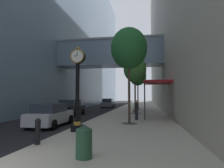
{
  "coord_description": "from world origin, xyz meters",
  "views": [
    {
      "loc": [
        4.56,
        -4.63,
        2.1
      ],
      "look_at": [
        1.02,
        16.02,
        3.39
      ],
      "focal_mm": 31.43,
      "sensor_mm": 36.0,
      "label": 1
    }
  ],
  "objects_px": {
    "pedestrian_walking": "(136,109)",
    "bollard_nearest": "(38,131)",
    "bollard_third": "(80,117)",
    "car_silver_far": "(50,115)",
    "trash_bin": "(84,141)",
    "street_clock": "(77,84)",
    "car_black_mid": "(71,108)",
    "car_grey_near": "(108,103)",
    "street_tree_mid_far": "(138,76)",
    "street_tree_mid_near": "(135,69)",
    "street_tree_near": "(129,49)"
  },
  "relations": [
    {
      "from": "pedestrian_walking",
      "to": "bollard_nearest",
      "type": "bearing_deg",
      "value": -111.65
    },
    {
      "from": "bollard_third",
      "to": "car_silver_far",
      "type": "distance_m",
      "value": 2.26
    },
    {
      "from": "trash_bin",
      "to": "pedestrian_walking",
      "type": "relative_size",
      "value": 0.65
    },
    {
      "from": "street_clock",
      "to": "bollard_nearest",
      "type": "xyz_separation_m",
      "value": [
        -0.55,
        -3.13,
        -2.08
      ]
    },
    {
      "from": "bollard_nearest",
      "to": "car_black_mid",
      "type": "relative_size",
      "value": 0.25
    },
    {
      "from": "pedestrian_walking",
      "to": "car_grey_near",
      "type": "bearing_deg",
      "value": 107.82
    },
    {
      "from": "street_tree_mid_far",
      "to": "bollard_nearest",
      "type": "bearing_deg",
      "value": -97.84
    },
    {
      "from": "bollard_nearest",
      "to": "car_silver_far",
      "type": "distance_m",
      "value": 5.9
    },
    {
      "from": "car_black_mid",
      "to": "street_tree_mid_far",
      "type": "bearing_deg",
      "value": 57.43
    },
    {
      "from": "bollard_nearest",
      "to": "car_grey_near",
      "type": "height_order",
      "value": "car_grey_near"
    },
    {
      "from": "street_tree_mid_near",
      "to": "pedestrian_walking",
      "type": "xyz_separation_m",
      "value": [
        0.4,
        -5.87,
        -4.15
      ]
    },
    {
      "from": "street_clock",
      "to": "street_tree_mid_near",
      "type": "height_order",
      "value": "street_tree_mid_near"
    },
    {
      "from": "street_tree_near",
      "to": "trash_bin",
      "type": "height_order",
      "value": "street_tree_near"
    },
    {
      "from": "street_clock",
      "to": "car_grey_near",
      "type": "distance_m",
      "value": 24.7
    },
    {
      "from": "car_black_mid",
      "to": "car_silver_far",
      "type": "xyz_separation_m",
      "value": [
        1.31,
        -7.1,
        -0.05
      ]
    },
    {
      "from": "street_tree_mid_near",
      "to": "car_black_mid",
      "type": "relative_size",
      "value": 1.56
    },
    {
      "from": "car_black_mid",
      "to": "car_grey_near",
      "type": "bearing_deg",
      "value": 85.48
    },
    {
      "from": "street_tree_near",
      "to": "pedestrian_walking",
      "type": "distance_m",
      "value": 5.16
    },
    {
      "from": "street_tree_mid_near",
      "to": "street_tree_mid_far",
      "type": "relative_size",
      "value": 0.98
    },
    {
      "from": "street_tree_mid_near",
      "to": "car_black_mid",
      "type": "distance_m",
      "value": 8.34
    },
    {
      "from": "street_tree_mid_far",
      "to": "pedestrian_walking",
      "type": "distance_m",
      "value": 14.7
    },
    {
      "from": "bollard_third",
      "to": "trash_bin",
      "type": "xyz_separation_m",
      "value": [
        2.41,
        -6.56,
        -0.02
      ]
    },
    {
      "from": "trash_bin",
      "to": "car_black_mid",
      "type": "distance_m",
      "value": 15.16
    },
    {
      "from": "bollard_third",
      "to": "street_tree_near",
      "type": "xyz_separation_m",
      "value": [
        3.18,
        1.53,
        4.88
      ]
    },
    {
      "from": "car_silver_far",
      "to": "street_tree_near",
      "type": "bearing_deg",
      "value": 12.97
    },
    {
      "from": "street_clock",
      "to": "street_tree_mid_near",
      "type": "relative_size",
      "value": 0.74
    },
    {
      "from": "bollard_third",
      "to": "street_tree_mid_near",
      "type": "relative_size",
      "value": 0.16
    },
    {
      "from": "street_tree_near",
      "to": "car_silver_far",
      "type": "distance_m",
      "value": 7.35
    },
    {
      "from": "street_clock",
      "to": "car_silver_far",
      "type": "distance_m",
      "value": 4.16
    },
    {
      "from": "street_tree_mid_far",
      "to": "trash_bin",
      "type": "relative_size",
      "value": 6.31
    },
    {
      "from": "bollard_third",
      "to": "trash_bin",
      "type": "bearing_deg",
      "value": -69.85
    },
    {
      "from": "car_black_mid",
      "to": "street_clock",
      "type": "bearing_deg",
      "value": -66.45
    },
    {
      "from": "street_tree_mid_near",
      "to": "car_black_mid",
      "type": "bearing_deg",
      "value": -160.77
    },
    {
      "from": "street_clock",
      "to": "car_grey_near",
      "type": "relative_size",
      "value": 1.1
    },
    {
      "from": "car_grey_near",
      "to": "car_silver_far",
      "type": "height_order",
      "value": "car_grey_near"
    },
    {
      "from": "bollard_nearest",
      "to": "car_grey_near",
      "type": "distance_m",
      "value": 27.67
    },
    {
      "from": "bollard_nearest",
      "to": "street_tree_near",
      "type": "relative_size",
      "value": 0.15
    },
    {
      "from": "car_silver_far",
      "to": "street_tree_mid_near",
      "type": "bearing_deg",
      "value": 60.13
    },
    {
      "from": "bollard_third",
      "to": "pedestrian_walking",
      "type": "distance_m",
      "value": 5.27
    },
    {
      "from": "street_clock",
      "to": "bollard_nearest",
      "type": "distance_m",
      "value": 3.79
    },
    {
      "from": "bollard_third",
      "to": "car_silver_far",
      "type": "bearing_deg",
      "value": 172.96
    },
    {
      "from": "street_tree_mid_near",
      "to": "car_silver_far",
      "type": "relative_size",
      "value": 1.49
    },
    {
      "from": "bollard_third",
      "to": "street_tree_near",
      "type": "height_order",
      "value": "street_tree_near"
    },
    {
      "from": "street_clock",
      "to": "street_tree_mid_far",
      "type": "height_order",
      "value": "street_tree_mid_far"
    },
    {
      "from": "street_tree_mid_far",
      "to": "bollard_third",
      "type": "bearing_deg",
      "value": -100.06
    },
    {
      "from": "bollard_nearest",
      "to": "trash_bin",
      "type": "bearing_deg",
      "value": -29.82
    },
    {
      "from": "street_tree_mid_near",
      "to": "street_clock",
      "type": "bearing_deg",
      "value": -102.59
    },
    {
      "from": "street_tree_near",
      "to": "street_tree_mid_far",
      "type": "xyz_separation_m",
      "value": [
        0.0,
        16.4,
        -0.36
      ]
    },
    {
      "from": "street_tree_mid_near",
      "to": "pedestrian_walking",
      "type": "bearing_deg",
      "value": -86.06
    },
    {
      "from": "bollard_nearest",
      "to": "bollard_third",
      "type": "distance_m",
      "value": 5.18
    }
  ]
}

